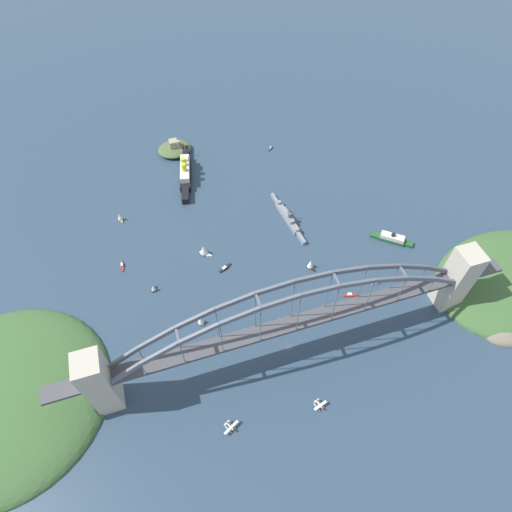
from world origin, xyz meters
TOP-DOWN VIEW (x-y plane):
  - ground_plane at (0.00, 0.00)m, footprint 1400.00×1400.00m
  - harbor_arch_bridge at (-0.00, 0.00)m, footprint 310.72×17.03m
  - headland_west_shore at (-191.61, 19.45)m, footprint 135.44×135.61m
  - ocean_liner at (-32.52, 197.75)m, footprint 22.34×77.39m
  - naval_cruiser at (40.79, 114.38)m, footprint 9.90×64.11m
  - harbor_ferry_steamer at (116.01, 65.60)m, footprint 31.15×26.73m
  - fort_island_mid_harbor at (-35.54, 236.91)m, footprint 33.02×29.03m
  - seaplane_taxiing_near_bridge at (3.24, -45.01)m, footprint 9.86×7.43m
  - seaplane_second_in_formation at (-54.94, -40.60)m, footprint 10.79×8.45m
  - small_boat_0 at (39.88, 60.10)m, footprint 6.56×8.83m
  - small_boat_1 at (58.08, 211.58)m, footprint 6.42×6.17m
  - small_boat_2 at (-38.04, 99.75)m, footprint 9.86×9.33m
  - small_boat_3 at (-104.19, 107.56)m, footprint 2.38×11.17m
  - small_boat_4 at (-99.15, 158.89)m, footprint 4.93×7.67m
  - small_boat_5 at (-55.35, 37.47)m, footprint 6.05×8.40m
  - small_boat_6 at (-25.77, 79.98)m, footprint 11.43×7.11m
  - small_boat_7 at (84.17, 30.46)m, footprint 7.37×4.43m
  - small_boat_8 at (59.16, 25.96)m, footprint 11.60×4.62m
  - small_boat_9 at (-83.54, 76.38)m, footprint 4.87×5.69m
  - channel_marker_buoy at (0.39, 22.72)m, footprint 2.20×2.20m

SIDE VIEW (x-z plane):
  - ground_plane at x=0.00m, z-range 0.00..0.00m
  - headland_west_shore at x=-191.61m, z-range -14.11..14.11m
  - small_boat_3 at x=-104.19m, z-range -0.32..1.82m
  - small_boat_8 at x=59.16m, z-range -0.33..1.91m
  - small_boat_6 at x=-25.77m, z-range -0.32..1.94m
  - small_boat_1 at x=58.08m, z-range -0.35..2.04m
  - channel_marker_buoy at x=0.39m, z-range -0.26..2.49m
  - seaplane_taxiing_near_bridge at x=3.24m, z-range -0.51..4.40m
  - seaplane_second_in_formation at x=-54.94m, z-range -0.44..4.36m
  - harbor_ferry_steamer at x=116.01m, z-range -1.60..6.83m
  - naval_cruiser at x=40.79m, z-range -5.47..11.08m
  - small_boat_9 at x=-83.54m, z-range -0.23..7.19m
  - small_boat_7 at x=84.17m, z-range -0.24..7.34m
  - small_boat_5 at x=-55.35m, z-range -0.23..7.87m
  - fort_island_mid_harbor at x=-35.54m, z-range -3.32..11.36m
  - small_boat_4 at x=-99.15m, z-range -0.28..8.72m
  - small_boat_0 at x=39.88m, z-range -0.34..9.49m
  - small_boat_2 at x=-38.04m, z-range -0.45..10.52m
  - ocean_liner at x=-32.52m, z-range -4.16..15.39m
  - harbor_arch_bridge at x=0.00m, z-range -5.77..70.59m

